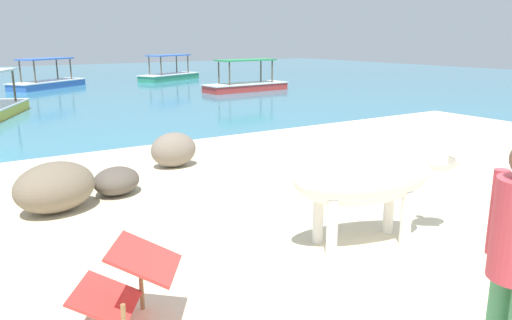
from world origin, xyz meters
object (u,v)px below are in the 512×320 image
boat_blue (48,82)px  boat_green (169,75)px  deck_chair_far (125,281)px  cow (369,176)px  boat_red (246,84)px

boat_blue → boat_green: same height
deck_chair_far → boat_green: bearing=-80.5°
cow → boat_green: size_ratio=0.53×
boat_red → cow: bearing=-121.5°
boat_green → boat_red: bearing=-112.9°
cow → boat_red: (7.23, 14.12, -0.49)m
deck_chair_far → boat_green: boat_green is taller
cow → boat_blue: boat_blue is taller
boat_red → boat_blue: bearing=135.2°
cow → boat_red: 15.87m
cow → deck_chair_far: 2.71m
boat_red → boat_green: (-0.48, 6.77, 0.00)m
cow → deck_chair_far: cow is taller
deck_chair_far → boat_red: 17.40m
cow → boat_red: size_ratio=0.54×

